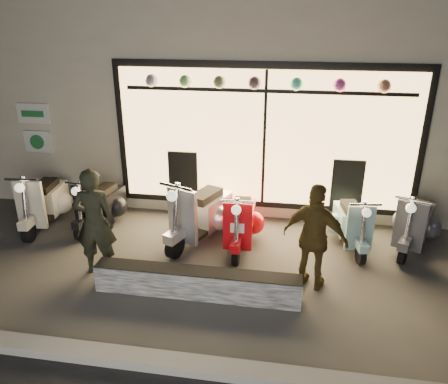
# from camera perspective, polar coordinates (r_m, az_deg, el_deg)

# --- Properties ---
(ground) EXTENTS (40.00, 40.00, 0.00)m
(ground) POSITION_cam_1_polar(r_m,az_deg,el_deg) (6.78, -3.29, -10.02)
(ground) COLOR #383533
(ground) RESTS_ON ground
(kerb) EXTENTS (40.00, 0.25, 0.12)m
(kerb) POSITION_cam_1_polar(r_m,az_deg,el_deg) (5.22, -8.31, -21.12)
(kerb) COLOR slate
(kerb) RESTS_ON ground
(shop_building) EXTENTS (10.20, 6.23, 4.20)m
(shop_building) POSITION_cam_1_polar(r_m,az_deg,el_deg) (10.74, 2.31, 14.26)
(shop_building) COLOR beige
(shop_building) RESTS_ON ground
(graffiti_barrier) EXTENTS (2.84, 0.28, 0.40)m
(graffiti_barrier) POSITION_cam_1_polar(r_m,az_deg,el_deg) (6.12, -3.55, -11.77)
(graffiti_barrier) COLOR black
(graffiti_barrier) RESTS_ON ground
(scooter_silver) EXTENTS (0.92, 1.60, 1.16)m
(scooter_silver) POSITION_cam_1_polar(r_m,az_deg,el_deg) (7.48, -2.63, -2.62)
(scooter_silver) COLOR black
(scooter_silver) RESTS_ON ground
(scooter_red) EXTENTS (0.45, 1.40, 1.01)m
(scooter_red) POSITION_cam_1_polar(r_m,az_deg,el_deg) (7.33, 2.24, -3.70)
(scooter_red) COLOR black
(scooter_red) RESTS_ON ground
(scooter_black) EXTENTS (0.57, 1.38, 0.98)m
(scooter_black) POSITION_cam_1_polar(r_m,az_deg,el_deg) (8.30, -15.50, -1.39)
(scooter_black) COLOR black
(scooter_black) RESTS_ON ground
(scooter_cream) EXTENTS (0.58, 1.51, 1.08)m
(scooter_cream) POSITION_cam_1_polar(r_m,az_deg,el_deg) (8.66, -22.22, -0.99)
(scooter_cream) COLOR black
(scooter_cream) RESTS_ON ground
(scooter_blue) EXTENTS (0.56, 1.33, 0.95)m
(scooter_blue) POSITION_cam_1_polar(r_m,az_deg,el_deg) (7.63, 16.20, -3.76)
(scooter_blue) COLOR black
(scooter_blue) RESTS_ON ground
(scooter_grey) EXTENTS (0.84, 1.40, 1.02)m
(scooter_grey) POSITION_cam_1_polar(r_m,az_deg,el_deg) (7.93, 23.72, -3.57)
(scooter_grey) COLOR black
(scooter_grey) RESTS_ON ground
(man) EXTENTS (0.65, 0.47, 1.65)m
(man) POSITION_cam_1_polar(r_m,az_deg,el_deg) (6.59, -16.53, -3.81)
(man) COLOR black
(man) RESTS_ON ground
(woman) EXTENTS (0.99, 0.66, 1.55)m
(woman) POSITION_cam_1_polar(r_m,az_deg,el_deg) (6.13, 11.80, -5.87)
(woman) COLOR #53401A
(woman) RESTS_ON ground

